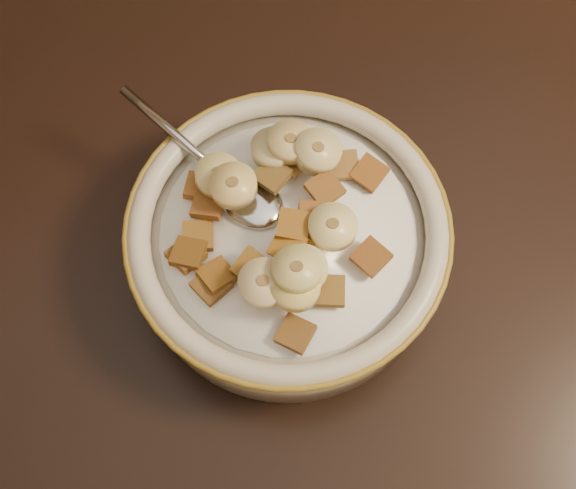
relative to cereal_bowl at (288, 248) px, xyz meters
name	(u,v)px	position (x,y,z in m)	size (l,w,h in m)	color
floor	(441,400)	(0.28, -0.05, -0.82)	(4.00, 4.50, 0.10)	#422816
cereal_bowl	(288,248)	(0.00, 0.00, 0.00)	(0.21, 0.21, 0.05)	beige
milk	(288,233)	(0.00, 0.00, 0.02)	(0.17, 0.17, 0.00)	white
spoon	(251,201)	(-0.01, 0.03, 0.03)	(0.04, 0.05, 0.01)	#A6A8AE
cereal_square_0	(311,147)	(0.04, 0.05, 0.03)	(0.02, 0.02, 0.01)	brown
cereal_square_1	(252,267)	(-0.03, -0.02, 0.04)	(0.02, 0.02, 0.01)	#8B611C
cereal_square_2	(329,291)	(0.01, -0.05, 0.03)	(0.02, 0.02, 0.01)	brown
cereal_square_3	(370,173)	(0.07, 0.02, 0.03)	(0.02, 0.02, 0.01)	#9C4E1C
cereal_square_4	(208,205)	(-0.04, 0.03, 0.04)	(0.02, 0.02, 0.01)	brown
cereal_square_5	(188,253)	(-0.07, 0.01, 0.03)	(0.02, 0.02, 0.01)	brown
cereal_square_6	(294,226)	(0.00, -0.01, 0.05)	(0.02, 0.02, 0.01)	brown
cereal_square_7	(217,275)	(-0.05, -0.01, 0.03)	(0.02, 0.02, 0.01)	brown
cereal_square_8	(288,246)	(-0.01, -0.02, 0.05)	(0.02, 0.02, 0.01)	#95601A
cereal_square_9	(186,255)	(-0.07, 0.01, 0.03)	(0.02, 0.02, 0.01)	brown
cereal_square_10	(295,334)	(-0.02, -0.07, 0.03)	(0.02, 0.02, 0.01)	brown
cereal_square_11	(371,257)	(0.04, -0.04, 0.04)	(0.02, 0.02, 0.01)	brown
cereal_square_12	(305,231)	(0.01, -0.01, 0.04)	(0.02, 0.02, 0.01)	brown
cereal_square_13	(211,285)	(-0.06, -0.02, 0.03)	(0.02, 0.02, 0.01)	brown
cereal_square_14	(198,236)	(-0.06, 0.02, 0.03)	(0.02, 0.02, 0.01)	brown
cereal_square_15	(272,175)	(0.00, 0.04, 0.04)	(0.02, 0.02, 0.01)	brown
cereal_square_16	(315,216)	(0.02, 0.00, 0.05)	(0.02, 0.02, 0.01)	brown
cereal_square_17	(201,187)	(-0.04, 0.05, 0.03)	(0.02, 0.02, 0.01)	brown
cereal_square_18	(325,189)	(0.03, 0.01, 0.04)	(0.02, 0.02, 0.01)	brown
cereal_square_19	(294,159)	(0.02, 0.04, 0.04)	(0.02, 0.02, 0.01)	brown
cereal_square_20	(343,165)	(0.05, 0.03, 0.03)	(0.02, 0.02, 0.01)	brown
banana_slice_0	(303,270)	(-0.01, -0.04, 0.05)	(0.03, 0.03, 0.01)	#EACE82
banana_slice_1	(263,283)	(-0.03, -0.04, 0.05)	(0.03, 0.03, 0.01)	beige
banana_slice_2	(318,151)	(0.04, 0.04, 0.05)	(0.03, 0.03, 0.01)	#CAC489
banana_slice_3	(333,227)	(0.02, -0.02, 0.05)	(0.03, 0.03, 0.01)	#FFEBA8
banana_slice_4	(317,153)	(0.04, 0.04, 0.05)	(0.03, 0.03, 0.01)	#D4C08A
banana_slice_5	(297,269)	(-0.01, -0.04, 0.05)	(0.03, 0.03, 0.01)	#CDC274
banana_slice_6	(274,148)	(0.01, 0.05, 0.04)	(0.03, 0.03, 0.01)	beige
banana_slice_7	(233,186)	(-0.02, 0.03, 0.05)	(0.03, 0.03, 0.01)	#ECCA7B
banana_slice_8	(291,142)	(0.02, 0.05, 0.05)	(0.03, 0.03, 0.01)	#FFDF95
banana_slice_9	(218,176)	(-0.03, 0.05, 0.04)	(0.03, 0.03, 0.01)	beige
banana_slice_10	(295,287)	(-0.01, -0.05, 0.05)	(0.03, 0.03, 0.01)	#FED87C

